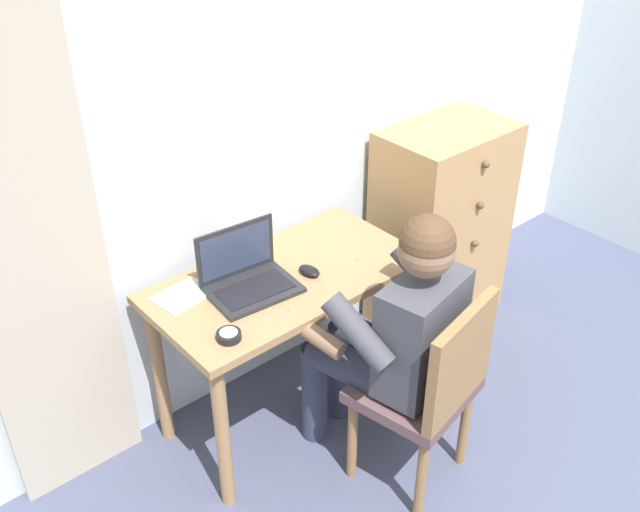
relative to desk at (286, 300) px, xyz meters
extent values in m
cube|color=silver|center=(0.30, 0.36, 0.63)|extent=(4.80, 0.05, 2.50)
cube|color=#BCAD99|center=(-0.85, 0.29, 0.48)|extent=(0.50, 0.03, 2.20)
cube|color=#9E754C|center=(0.00, 0.00, 0.11)|extent=(1.10, 0.58, 0.03)
cylinder|color=#9E754C|center=(-0.49, -0.23, -0.27)|extent=(0.06, 0.06, 0.71)
cylinder|color=#9E754C|center=(0.49, -0.23, -0.27)|extent=(0.06, 0.06, 0.71)
cylinder|color=#9E754C|center=(-0.49, 0.23, -0.27)|extent=(0.06, 0.06, 0.71)
cylinder|color=#9E754C|center=(0.49, 0.23, -0.27)|extent=(0.06, 0.06, 0.71)
cube|color=tan|center=(1.07, 0.09, -0.09)|extent=(0.65, 0.42, 1.06)
sphere|color=brown|center=(1.07, -0.13, -0.52)|extent=(0.04, 0.04, 0.04)
sphere|color=brown|center=(1.07, -0.13, -0.30)|extent=(0.04, 0.04, 0.04)
sphere|color=brown|center=(1.07, -0.13, -0.09)|extent=(0.04, 0.04, 0.04)
sphere|color=brown|center=(1.07, -0.13, 0.12)|extent=(0.04, 0.04, 0.04)
sphere|color=brown|center=(1.07, -0.13, 0.33)|extent=(0.04, 0.04, 0.04)
cube|color=brown|center=(0.16, -0.58, -0.18)|extent=(0.49, 0.47, 0.05)
cube|color=olive|center=(0.20, -0.75, 0.05)|extent=(0.42, 0.12, 0.42)
cylinder|color=olive|center=(0.30, -0.39, -0.42)|extent=(0.04, 0.04, 0.42)
cylinder|color=olive|center=(-0.03, -0.45, -0.42)|extent=(0.04, 0.04, 0.42)
cylinder|color=olive|center=(0.36, -0.70, -0.42)|extent=(0.04, 0.04, 0.42)
cylinder|color=olive|center=(0.03, -0.77, -0.42)|extent=(0.04, 0.04, 0.42)
cylinder|color=#33384C|center=(0.21, -0.34, -0.14)|extent=(0.22, 0.42, 0.14)
cylinder|color=#33384C|center=(0.04, -0.38, -0.14)|extent=(0.22, 0.42, 0.14)
cylinder|color=#33384C|center=(0.17, -0.15, -0.38)|extent=(0.11, 0.11, 0.49)
cylinder|color=#33384C|center=(0.00, -0.18, -0.38)|extent=(0.11, 0.11, 0.49)
cube|color=#3F3F47|center=(0.17, -0.59, 0.09)|extent=(0.39, 0.27, 0.46)
cylinder|color=#3F3F47|center=(0.36, -0.42, 0.18)|extent=(0.15, 0.31, 0.25)
cylinder|color=#3F3F47|center=(-0.07, -0.50, 0.18)|extent=(0.15, 0.31, 0.25)
cylinder|color=#846047|center=(0.32, -0.22, 0.07)|extent=(0.12, 0.28, 0.11)
cylinder|color=#846047|center=(-0.11, -0.31, 0.07)|extent=(0.12, 0.28, 0.11)
sphere|color=#846047|center=(0.17, -0.58, 0.45)|extent=(0.20, 0.20, 0.20)
sphere|color=#513823|center=(0.17, -0.58, 0.48)|extent=(0.20, 0.20, 0.20)
cube|color=#232326|center=(-0.16, -0.01, 0.13)|extent=(0.36, 0.27, 0.02)
cube|color=black|center=(-0.16, -0.02, 0.14)|extent=(0.30, 0.18, 0.00)
cube|color=#232326|center=(-0.15, 0.11, 0.25)|extent=(0.34, 0.04, 0.22)
cube|color=#2D3851|center=(-0.15, 0.11, 0.25)|extent=(0.30, 0.03, 0.18)
ellipsoid|color=black|center=(0.08, -0.06, 0.14)|extent=(0.07, 0.11, 0.03)
cylinder|color=black|center=(-0.40, -0.19, 0.14)|extent=(0.09, 0.09, 0.03)
cylinder|color=silver|center=(-0.40, -0.19, 0.15)|extent=(0.06, 0.06, 0.00)
cube|color=silver|center=(-0.39, 0.14, 0.13)|extent=(0.23, 0.18, 0.01)
camera|label=1|loc=(-1.46, -1.91, 1.75)|focal=40.43mm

